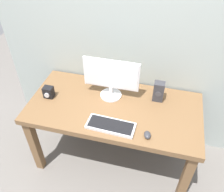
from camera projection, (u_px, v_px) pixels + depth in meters
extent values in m
plane|color=slate|center=(114.00, 155.00, 2.71)|extent=(6.00, 6.00, 0.00)
cube|color=#9EA8A3|center=(127.00, 12.00, 2.04)|extent=(2.60, 0.04, 3.00)
cube|color=brown|center=(114.00, 108.00, 2.22)|extent=(1.60, 0.78, 0.05)
cube|color=brown|center=(35.00, 145.00, 2.37)|extent=(0.07, 0.07, 0.72)
cube|color=brown|center=(185.00, 179.00, 2.10)|extent=(0.07, 0.07, 0.72)
cube|color=brown|center=(61.00, 103.00, 2.85)|extent=(0.07, 0.07, 0.72)
cube|color=brown|center=(187.00, 125.00, 2.57)|extent=(0.07, 0.07, 0.72)
cylinder|color=silver|center=(111.00, 95.00, 2.31)|extent=(0.21, 0.21, 0.02)
cylinder|color=silver|center=(111.00, 91.00, 2.27)|extent=(0.04, 0.04, 0.09)
cube|color=silver|center=(111.00, 74.00, 2.16)|extent=(0.52, 0.02, 0.30)
cube|color=white|center=(111.00, 75.00, 2.15)|extent=(0.50, 0.01, 0.27)
cube|color=silver|center=(111.00, 126.00, 2.00)|extent=(0.42, 0.18, 0.02)
cube|color=black|center=(111.00, 125.00, 1.99)|extent=(0.38, 0.15, 0.00)
ellipsoid|color=#333338|center=(147.00, 135.00, 1.92)|extent=(0.07, 0.09, 0.04)
cube|color=#333338|center=(159.00, 91.00, 2.20)|extent=(0.10, 0.08, 0.20)
cylinder|color=#3F3F44|center=(158.00, 94.00, 2.17)|extent=(0.06, 0.00, 0.06)
cube|color=black|center=(49.00, 92.00, 2.26)|extent=(0.09, 0.07, 0.11)
cylinder|color=silver|center=(47.00, 95.00, 2.24)|extent=(0.05, 0.01, 0.05)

